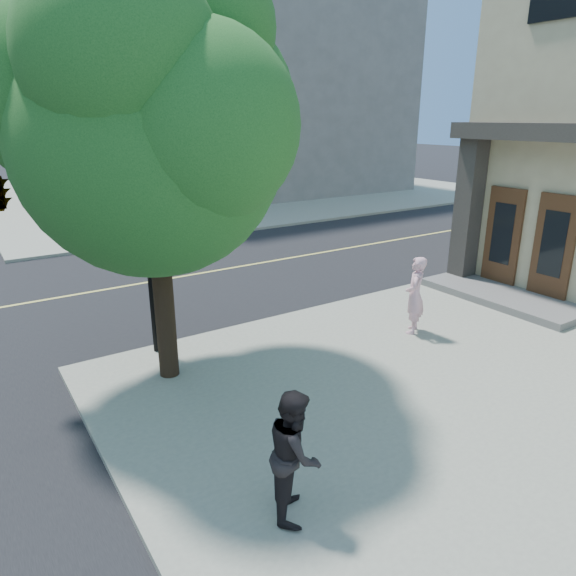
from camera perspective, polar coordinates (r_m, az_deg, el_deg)
ground at (r=10.79m, az=-18.81°, el=-7.57°), size 140.00×140.00×0.00m
road_ew at (r=14.92m, az=-23.37°, el=-0.87°), size 140.00×9.00×0.01m
sidewalk_ne at (r=35.05m, az=-6.59°, el=10.94°), size 29.00×25.00×0.12m
filler_ne at (r=35.53m, az=-6.65°, el=22.45°), size 18.00×16.00×14.00m
man_on_phone at (r=11.24m, az=13.87°, el=-0.78°), size 0.73×0.69×1.67m
pedestrian at (r=6.15m, az=0.79°, el=-17.83°), size 0.93×0.97×1.58m
street_tree at (r=8.68m, az=-14.43°, el=18.50°), size 5.28×4.80×7.00m
signal_pole at (r=9.37m, az=-27.41°, el=9.38°), size 3.57×0.40×4.03m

